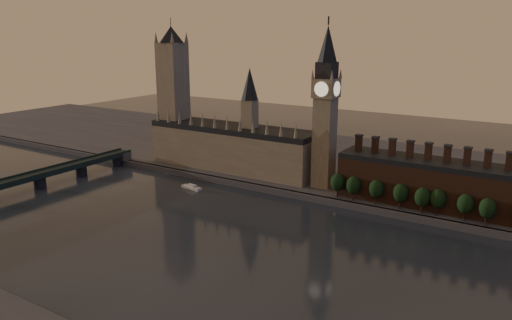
{
  "coord_description": "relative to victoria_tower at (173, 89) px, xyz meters",
  "views": [
    {
      "loc": [
        138.93,
        -176.38,
        102.47
      ],
      "look_at": [
        -6.96,
        55.0,
        31.51
      ],
      "focal_mm": 35.0,
      "sensor_mm": 36.0,
      "label": 1
    }
  ],
  "objects": [
    {
      "name": "ground",
      "position": [
        120.0,
        -115.0,
        -59.09
      ],
      "size": [
        900.0,
        900.0,
        0.0
      ],
      "primitive_type": "plane",
      "color": "black",
      "rests_on": "ground"
    },
    {
      "name": "north_bank",
      "position": [
        120.0,
        63.04,
        -57.09
      ],
      "size": [
        900.0,
        182.0,
        4.0
      ],
      "color": "#4B4B50",
      "rests_on": "ground"
    },
    {
      "name": "palace_of_westminster",
      "position": [
        55.59,
        -0.09,
        -37.46
      ],
      "size": [
        130.0,
        30.3,
        74.0
      ],
      "color": "gray",
      "rests_on": "north_bank"
    },
    {
      "name": "victoria_tower",
      "position": [
        0.0,
        0.0,
        0.0
      ],
      "size": [
        24.0,
        24.0,
        108.0
      ],
      "color": "gray",
      "rests_on": "north_bank"
    },
    {
      "name": "big_ben",
      "position": [
        130.0,
        -5.0,
        -2.26
      ],
      "size": [
        15.0,
        15.0,
        107.0
      ],
      "color": "gray",
      "rests_on": "north_bank"
    },
    {
      "name": "chimney_block",
      "position": [
        200.0,
        -5.0,
        -41.27
      ],
      "size": [
        110.0,
        25.0,
        37.0
      ],
      "color": "#4D2D1D",
      "rests_on": "north_bank"
    },
    {
      "name": "embankment_tree_0",
      "position": [
        146.62,
        -20.4,
        -45.62
      ],
      "size": [
        8.6,
        8.6,
        14.88
      ],
      "color": "black",
      "rests_on": "north_bank"
    },
    {
      "name": "embankment_tree_1",
      "position": [
        156.94,
        -20.87,
        -45.62
      ],
      "size": [
        8.6,
        8.6,
        14.88
      ],
      "color": "black",
      "rests_on": "north_bank"
    },
    {
      "name": "embankment_tree_2",
      "position": [
        170.83,
        -20.54,
        -45.62
      ],
      "size": [
        8.6,
        8.6,
        14.88
      ],
      "color": "black",
      "rests_on": "north_bank"
    },
    {
      "name": "embankment_tree_3",
      "position": [
        185.04,
        -20.49,
        -45.62
      ],
      "size": [
        8.6,
        8.6,
        14.88
      ],
      "color": "black",
      "rests_on": "north_bank"
    },
    {
      "name": "embankment_tree_4",
      "position": [
        197.37,
        -21.24,
        -45.62
      ],
      "size": [
        8.6,
        8.6,
        14.88
      ],
      "color": "black",
      "rests_on": "north_bank"
    },
    {
      "name": "embankment_tree_5",
      "position": [
        205.35,
        -19.71,
        -45.62
      ],
      "size": [
        8.6,
        8.6,
        14.88
      ],
      "color": "black",
      "rests_on": "north_bank"
    },
    {
      "name": "embankment_tree_6",
      "position": [
        219.6,
        -20.49,
        -45.62
      ],
      "size": [
        8.6,
        8.6,
        14.88
      ],
      "color": "black",
      "rests_on": "north_bank"
    },
    {
      "name": "embankment_tree_7",
      "position": [
        230.45,
        -21.37,
        -45.62
      ],
      "size": [
        8.6,
        8.6,
        14.88
      ],
      "color": "black",
      "rests_on": "north_bank"
    },
    {
      "name": "westminster_bridge",
      "position": [
        -35.0,
        -117.7,
        -51.65
      ],
      "size": [
        14.0,
        200.0,
        11.55
      ],
      "color": "black",
      "rests_on": "ground"
    },
    {
      "name": "river_boat",
      "position": [
        53.04,
        -45.66,
        -57.9
      ],
      "size": [
        15.83,
        6.02,
        3.09
      ],
      "rotation": [
        0.0,
        0.0,
        -0.11
      ],
      "color": "silver",
      "rests_on": "ground"
    }
  ]
}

